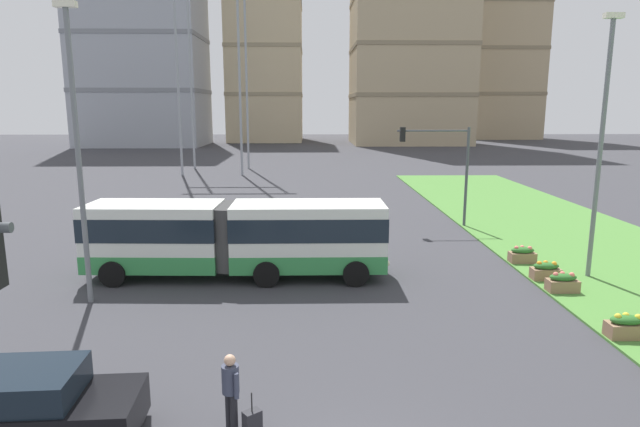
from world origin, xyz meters
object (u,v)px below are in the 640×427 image
apartment_tower_west (139,11)px  apartment_tower_centre (411,1)px  streetlight_left (77,146)px  apartment_tower_westcentre (265,51)px  rolling_suitcase (252,423)px  traffic_light_far_right (443,158)px  flower_planter_4 (546,271)px  flower_planter_5 (522,255)px  flower_planter_3 (563,282)px  apartment_tower_eastcentre (501,30)px  streetlight_median (601,140)px  flower_planter_2 (626,326)px  articulated_bus (237,237)px  car_black_sedan (26,408)px  pedestrian_crossing (231,388)px

apartment_tower_west → apartment_tower_centre: (47.89, 4.34, 2.70)m
streetlight_left → apartment_tower_westcentre: 94.40m
rolling_suitcase → traffic_light_far_right: (8.69, 19.85, 3.61)m
flower_planter_4 → flower_planter_5: same height
flower_planter_3 → apartment_tower_eastcentre: apartment_tower_eastcentre is taller
flower_planter_3 → streetlight_left: streetlight_left is taller
streetlight_median → flower_planter_4: bearing=-167.9°
apartment_tower_eastcentre → apartment_tower_westcentre: bearing=-169.7°
flower_planter_2 → streetlight_median: streetlight_median is taller
apartment_tower_westcentre → apartment_tower_centre: apartment_tower_centre is taller
articulated_bus → flower_planter_3: size_ratio=10.82×
streetlight_median → rolling_suitcase: bearing=-139.9°
rolling_suitcase → apartment_tower_westcentre: apartment_tower_westcentre is taller
flower_planter_4 → streetlight_median: size_ratio=0.11×
flower_planter_3 → apartment_tower_eastcentre: bearing=72.4°
streetlight_left → rolling_suitcase: bearing=-51.1°
apartment_tower_westcentre → apartment_tower_eastcentre: size_ratio=0.77×
streetlight_left → articulated_bus: bearing=29.6°
flower_planter_2 → apartment_tower_eastcentre: 113.33m
flower_planter_2 → apartment_tower_centre: size_ratio=0.02×
streetlight_median → apartment_tower_westcentre: bearing=102.2°
streetlight_median → flower_planter_5: bearing=134.2°
streetlight_left → car_black_sedan: bearing=-76.5°
flower_planter_5 → apartment_tower_centre: apartment_tower_centre is taller
flower_planter_5 → streetlight_left: streetlight_left is taller
rolling_suitcase → apartment_tower_westcentre: (-7.38, 101.66, 17.44)m
flower_planter_5 → apartment_tower_eastcentre: bearing=71.8°
pedestrian_crossing → apartment_tower_westcentre: size_ratio=0.05×
flower_planter_2 → streetlight_left: bearing=168.3°
flower_planter_3 → streetlight_left: size_ratio=0.11×
flower_planter_3 → traffic_light_far_right: size_ratio=0.19×
streetlight_left → apartment_tower_westcentre: (-0.88, 93.59, 12.29)m
apartment_tower_eastcentre → pedestrian_crossing: bearing=-111.4°
flower_planter_4 → apartment_tower_eastcentre: (32.39, 100.77, 22.64)m
flower_planter_4 → apartment_tower_eastcentre: size_ratio=0.02×
flower_planter_3 → flower_planter_4: same height
pedestrian_crossing → streetlight_median: (12.81, 10.19, 4.50)m
car_black_sedan → flower_planter_2: 15.70m
flower_planter_4 → apartment_tower_centre: 86.90m
articulated_bus → flower_planter_4: bearing=-3.9°
flower_planter_3 → apartment_tower_west: 91.33m
articulated_bus → flower_planter_2: articulated_bus is taller
apartment_tower_centre → traffic_light_far_right: bearing=-98.7°
flower_planter_2 → flower_planter_5: same height
flower_planter_3 → streetlight_median: bearing=43.9°
flower_planter_4 → streetlight_median: 5.44m
articulated_bus → apartment_tower_westcentre: size_ratio=0.34×
pedestrian_crossing → apartment_tower_eastcentre: (43.30, 110.56, 22.06)m
apartment_tower_eastcentre → traffic_light_far_right: bearing=-110.6°
traffic_light_far_right → streetlight_median: size_ratio=0.56×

